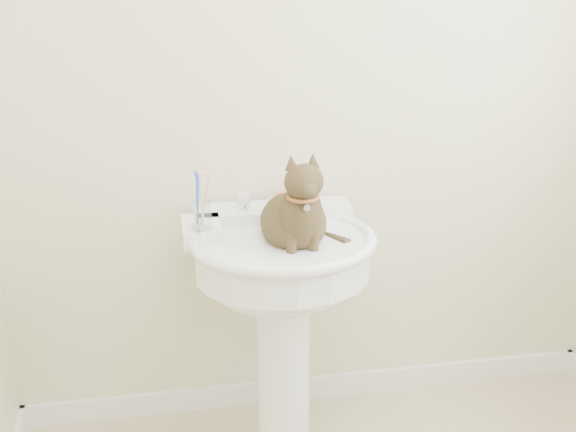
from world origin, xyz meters
TOP-DOWN VIEW (x-y plane):
  - wall_back at (0.00, 1.10)m, footprint 2.20×0.00m
  - baseboard_back at (0.00, 1.09)m, footprint 2.20×0.02m
  - pedestal_sink at (-0.17, 0.81)m, footprint 0.61×0.60m
  - faucet at (-0.17, 0.96)m, footprint 0.28×0.12m
  - soap_bar at (-0.10, 1.05)m, footprint 0.10×0.08m
  - toothbrush_cup at (-0.42, 0.82)m, footprint 0.07×0.07m
  - cat at (-0.14, 0.77)m, footprint 0.23×0.29m

SIDE VIEW (x-z plane):
  - baseboard_back at x=0.00m, z-range 0.00..0.09m
  - pedestal_sink at x=-0.17m, z-range 0.24..1.08m
  - soap_bar at x=-0.10m, z-range 0.84..0.87m
  - faucet at x=-0.17m, z-range 0.81..0.95m
  - cat at x=-0.14m, z-range 0.68..1.10m
  - toothbrush_cup at x=-0.42m, z-range 0.80..0.98m
  - wall_back at x=0.00m, z-range 0.00..2.50m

